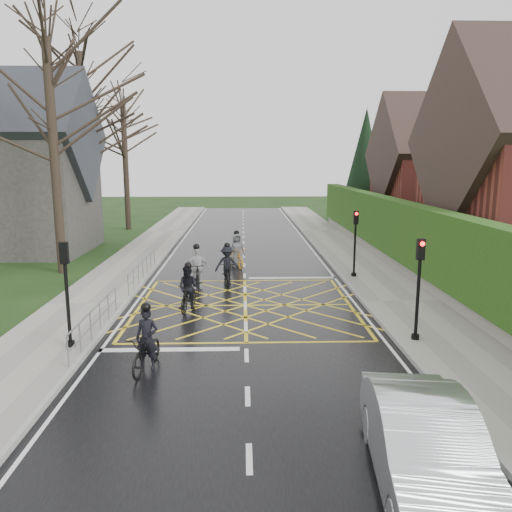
{
  "coord_description": "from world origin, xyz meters",
  "views": [
    {
      "loc": [
        -0.11,
        -18.36,
        5.43
      ],
      "look_at": [
        0.5,
        3.29,
        1.3
      ],
      "focal_mm": 35.0,
      "sensor_mm": 36.0,
      "label": 1
    }
  ],
  "objects_px": {
    "cyclist_lead": "(237,254)",
    "car": "(426,448)",
    "cyclist_back": "(189,292)",
    "cyclist_mid": "(227,269)",
    "cyclist_front": "(197,272)",
    "cyclist_rear": "(147,348)"
  },
  "relations": [
    {
      "from": "car",
      "to": "cyclist_rear",
      "type": "bearing_deg",
      "value": 143.72
    },
    {
      "from": "cyclist_rear",
      "to": "cyclist_lead",
      "type": "height_order",
      "value": "cyclist_lead"
    },
    {
      "from": "cyclist_lead",
      "to": "car",
      "type": "xyz_separation_m",
      "value": [
        3.31,
        -18.12,
        0.1
      ]
    },
    {
      "from": "cyclist_back",
      "to": "cyclist_lead",
      "type": "distance_m",
      "value": 7.89
    },
    {
      "from": "cyclist_back",
      "to": "car",
      "type": "relative_size",
      "value": 0.4
    },
    {
      "from": "cyclist_back",
      "to": "cyclist_mid",
      "type": "relative_size",
      "value": 0.95
    },
    {
      "from": "cyclist_rear",
      "to": "cyclist_front",
      "type": "relative_size",
      "value": 0.96
    },
    {
      "from": "cyclist_front",
      "to": "car",
      "type": "distance_m",
      "value": 14.48
    },
    {
      "from": "cyclist_rear",
      "to": "car",
      "type": "bearing_deg",
      "value": -32.21
    },
    {
      "from": "cyclist_mid",
      "to": "cyclist_back",
      "type": "bearing_deg",
      "value": -112.78
    },
    {
      "from": "cyclist_mid",
      "to": "cyclist_front",
      "type": "relative_size",
      "value": 0.97
    },
    {
      "from": "cyclist_back",
      "to": "cyclist_lead",
      "type": "bearing_deg",
      "value": 88.64
    },
    {
      "from": "cyclist_mid",
      "to": "cyclist_front",
      "type": "bearing_deg",
      "value": -149.57
    },
    {
      "from": "cyclist_rear",
      "to": "cyclist_mid",
      "type": "xyz_separation_m",
      "value": [
        1.85,
        9.41,
        0.09
      ]
    },
    {
      "from": "cyclist_rear",
      "to": "cyclist_lead",
      "type": "bearing_deg",
      "value": 90.65
    },
    {
      "from": "cyclist_rear",
      "to": "cyclist_back",
      "type": "distance_m",
      "value": 5.35
    },
    {
      "from": "cyclist_mid",
      "to": "cyclist_front",
      "type": "distance_m",
      "value": 1.58
    },
    {
      "from": "cyclist_rear",
      "to": "cyclist_back",
      "type": "relative_size",
      "value": 1.05
    },
    {
      "from": "car",
      "to": "cyclist_back",
      "type": "bearing_deg",
      "value": 121.98
    },
    {
      "from": "cyclist_rear",
      "to": "cyclist_back",
      "type": "bearing_deg",
      "value": 94.57
    },
    {
      "from": "cyclist_back",
      "to": "cyclist_lead",
      "type": "height_order",
      "value": "cyclist_lead"
    },
    {
      "from": "cyclist_mid",
      "to": "car",
      "type": "distance_m",
      "value": 14.97
    }
  ]
}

